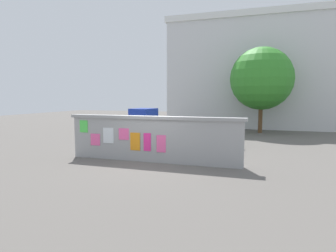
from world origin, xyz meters
The scene contains 9 objects.
ground centered at (0.00, 8.00, 0.00)m, with size 60.00×60.00×0.00m, color #605B56.
poster_wall centered at (-0.01, 0.00, 0.92)m, with size 7.13×0.42×1.79m.
auto_rickshaw_truck centered at (-1.75, 5.41, 0.90)m, with size 3.76×1.94×1.85m.
motorcycle centered at (2.19, 4.09, 0.46)m, with size 1.90×0.56×0.87m.
bicycle_near centered at (0.87, 1.19, 0.36)m, with size 1.68×0.51×0.95m.
bicycle_far centered at (-1.74, 1.32, 0.36)m, with size 1.70×0.45×0.95m.
person_walking centered at (0.46, 2.84, 0.99)m, with size 0.34×0.34×1.62m.
tree_roadside centered at (3.84, 11.10, 3.80)m, with size 4.36×4.36×5.99m.
building_background centered at (3.14, 16.15, 4.60)m, with size 14.22×6.44×9.16m.
Camera 1 is at (4.11, -10.47, 2.52)m, focal length 31.18 mm.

